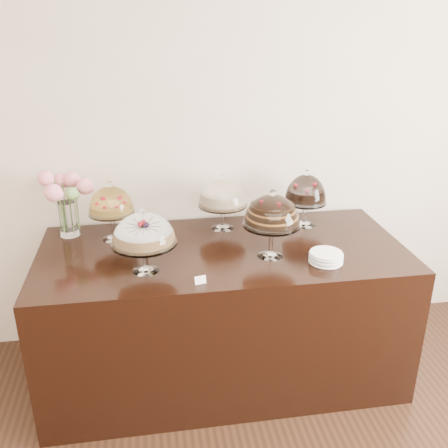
{
  "coord_description": "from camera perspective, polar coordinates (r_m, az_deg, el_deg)",
  "views": [
    {
      "loc": [
        -0.7,
        -0.24,
        2.2
      ],
      "look_at": [
        -0.28,
        2.4,
        1.08
      ],
      "focal_mm": 40.0,
      "sensor_mm": 36.0,
      "label": 1
    }
  ],
  "objects": [
    {
      "name": "plate_stack",
      "position": [
        2.89,
        11.58,
        -3.76
      ],
      "size": [
        0.19,
        0.19,
        0.06
      ],
      "color": "white",
      "rests_on": "display_counter"
    },
    {
      "name": "flower_vase",
      "position": [
        3.25,
        -17.62,
        3.07
      ],
      "size": [
        0.33,
        0.3,
        0.43
      ],
      "color": "white",
      "rests_on": "display_counter"
    },
    {
      "name": "display_counter",
      "position": [
        3.23,
        -0.14,
        -10.01
      ],
      "size": [
        2.2,
        1.0,
        0.9
      ],
      "primitive_type": "cube",
      "color": "black",
      "rests_on": "ground"
    },
    {
      "name": "price_card_left",
      "position": [
        2.62,
        -2.72,
        -6.41
      ],
      "size": [
        0.06,
        0.03,
        0.04
      ],
      "primitive_type": "cube",
      "rotation": [
        -0.21,
        0.0,
        0.2
      ],
      "color": "white",
      "rests_on": "display_counter"
    },
    {
      "name": "cake_stand_choco_layer",
      "position": [
        2.83,
        5.5,
        1.32
      ],
      "size": [
        0.33,
        0.33,
        0.41
      ],
      "color": "white",
      "rests_on": "display_counter"
    },
    {
      "name": "cake_stand_sugar_sponge",
      "position": [
        2.69,
        -9.17,
        -0.87
      ],
      "size": [
        0.35,
        0.35,
        0.37
      ],
      "color": "white",
      "rests_on": "display_counter"
    },
    {
      "name": "wall_back",
      "position": [
        3.38,
        3.19,
        10.79
      ],
      "size": [
        5.0,
        0.04,
        3.0
      ],
      "primitive_type": "cube",
      "color": "beige",
      "rests_on": "ground"
    },
    {
      "name": "cake_stand_cheesecake",
      "position": [
        3.21,
        -0.16,
        3.39
      ],
      "size": [
        0.32,
        0.32,
        0.37
      ],
      "color": "white",
      "rests_on": "display_counter"
    },
    {
      "name": "cake_stand_fruit_tart",
      "position": [
        3.13,
        -12.8,
        2.41
      ],
      "size": [
        0.28,
        0.28,
        0.38
      ],
      "color": "white",
      "rests_on": "display_counter"
    },
    {
      "name": "cake_stand_dark_choco",
      "position": [
        3.31,
        9.33,
        3.72
      ],
      "size": [
        0.28,
        0.28,
        0.38
      ],
      "color": "white",
      "rests_on": "display_counter"
    }
  ]
}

